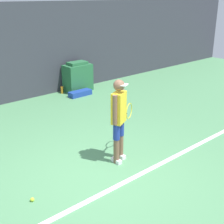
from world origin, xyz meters
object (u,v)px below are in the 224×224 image
Objects in this scene: tennis_player at (119,117)px; covered_chair at (78,77)px; tennis_ball at (32,199)px; equipment_bag at (80,93)px; water_bottle at (62,90)px.

covered_chair is at bearing 38.10° from tennis_player.
equipment_bag reaches higher than tennis_ball.
covered_chair is 3.86× the size of water_bottle.
tennis_ball is 0.25× the size of water_bottle.
tennis_ball is 0.09× the size of equipment_bag.
water_bottle is at bearing 52.57° from tennis_ball.
equipment_bag is 2.98× the size of water_bottle.
tennis_ball is 6.35m from covered_chair.
water_bottle is at bearing 171.83° from covered_chair.
equipment_bag is (1.95, 4.06, -0.87)m from tennis_player.
water_bottle is (-0.31, 0.63, 0.04)m from equipment_bag.
water_bottle is (-0.61, 0.09, -0.37)m from covered_chair.
covered_chair is at bearing 60.53° from equipment_bag.
water_bottle is at bearing 44.93° from tennis_player.
covered_chair reaches higher than water_bottle.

